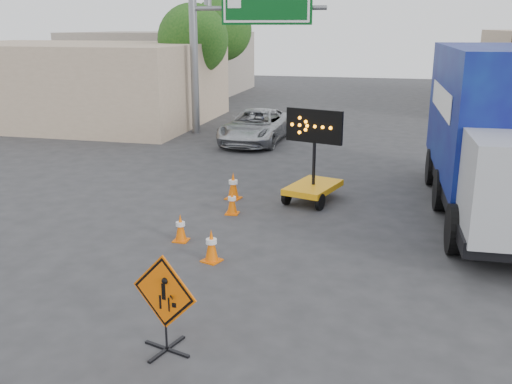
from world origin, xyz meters
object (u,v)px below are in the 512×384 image
at_px(construction_sign, 165,301).
at_px(arrow_board, 313,181).
at_px(box_truck, 498,141).
at_px(pickup_truck, 256,126).

relative_size(construction_sign, arrow_board, 0.60).
bearing_deg(box_truck, arrow_board, 178.44).
height_order(construction_sign, box_truck, box_truck).
relative_size(arrow_board, pickup_truck, 0.53).
bearing_deg(construction_sign, pickup_truck, 115.72).
distance_m(arrow_board, pickup_truck, 8.82).
bearing_deg(arrow_board, pickup_truck, 130.92).
distance_m(arrow_board, box_truck, 5.00).
xyz_separation_m(arrow_board, pickup_truck, (-3.70, 8.01, 0.10)).
xyz_separation_m(arrow_board, box_truck, (4.81, 0.06, 1.37)).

